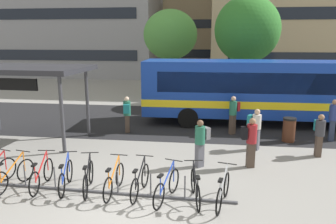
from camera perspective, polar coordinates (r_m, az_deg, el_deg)
The scene contains 25 objects.
ground at distance 8.75m, azimuth -6.52°, elevation -16.63°, with size 200.00×200.00×0.00m, color gray.
bus_lane_asphalt at distance 17.21m, azimuth 0.70°, elevation -1.57°, with size 80.00×7.20×0.01m, color #232326.
city_bus at distance 16.98m, azimuth 16.71°, elevation 3.79°, with size 12.05×2.69×3.20m.
bike_rack at distance 9.62m, azimuth -11.53°, elevation -13.31°, with size 7.54×0.36×0.70m.
parked_bicycle_orange_1 at distance 10.62m, azimuth -25.67°, elevation -10.07°, with size 0.56×1.70×0.99m.
parked_bicycle_red_2 at distance 10.31m, azimuth -21.33°, elevation -10.35°, with size 0.52×1.72×0.99m.
parked_bicycle_blue_3 at distance 9.98m, azimuth -17.53°, elevation -10.85°, with size 0.56×1.70×0.99m.
parked_bicycle_black_4 at distance 9.72m, azimuth -13.83°, elevation -11.25°, with size 0.56×1.70×0.99m.
parked_bicycle_orange_5 at distance 9.42m, azimuth -9.46°, elevation -11.85°, with size 0.52×1.72×0.99m.
parked_bicycle_black_6 at distance 9.27m, azimuth -4.94°, elevation -12.15°, with size 0.52×1.72×0.99m.
parked_bicycle_blue_7 at distance 8.94m, azimuth -0.22°, elevation -13.08°, with size 0.65×1.67×0.99m.
parked_bicycle_black_8 at distance 8.92m, azimuth 4.83°, elevation -13.20°, with size 0.52×1.70×0.99m.
parked_bicycle_silver_9 at distance 8.83m, azimuth 9.63°, elevation -13.62°, with size 0.58×1.69×0.99m.
transit_shelter at distance 14.64m, azimuth -24.37°, elevation 6.48°, with size 5.46×3.35×3.17m.
commuter_teal_pack_0 at distance 15.01m, azimuth -7.22°, elevation -0.03°, with size 0.40×0.57×1.69m.
commuter_teal_pack_1 at distance 13.07m, azimuth 15.14°, elevation -2.44°, with size 0.61×0.54×1.64m.
commuter_teal_pack_2 at distance 15.36m, azimuth 27.03°, elevation -0.80°, with size 0.41×0.57×1.80m.
commuter_black_pack_3 at distance 11.23m, azimuth 14.30°, elevation -4.67°, with size 0.56×0.39×1.72m.
commuter_grey_pack_4 at distance 11.00m, azimuth 5.77°, elevation -4.92°, with size 0.60×0.58×1.65m.
commuter_red_pack_5 at distance 14.94m, azimuth 11.42°, elevation -0.06°, with size 0.57×0.60×1.76m.
commuter_teal_pack_6 at distance 13.16m, azimuth 25.08°, elevation -3.23°, with size 0.35×0.53×1.60m.
trash_bin at distance 14.63m, azimuth 20.49°, elevation -2.93°, with size 0.55×0.55×1.03m.
street_tree_0 at distance 22.22m, azimuth 13.76°, elevation 13.89°, with size 4.21×4.21×6.99m.
street_tree_1 at distance 25.84m, azimuth 0.42°, elevation 13.41°, with size 4.17×4.17×6.48m.
building_centre_block at distance 49.98m, azimuth 3.37°, elevation 14.47°, with size 17.68×12.70×11.42m.
Camera 1 is at (1.90, -7.38, 4.30)m, focal length 34.67 mm.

